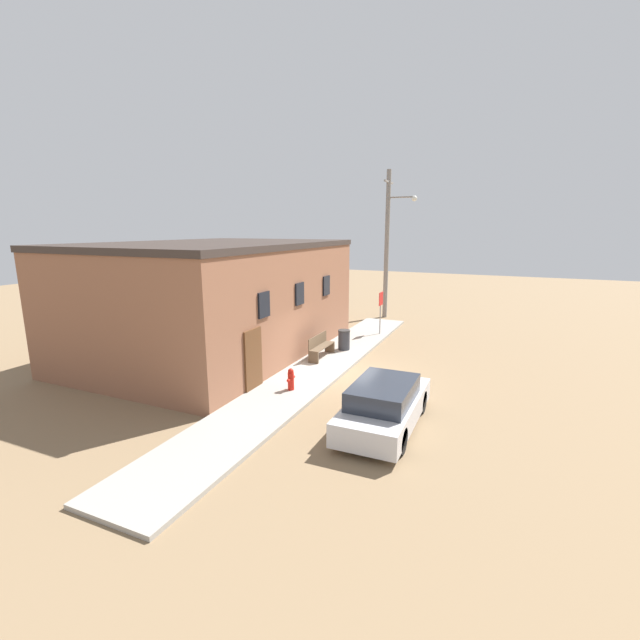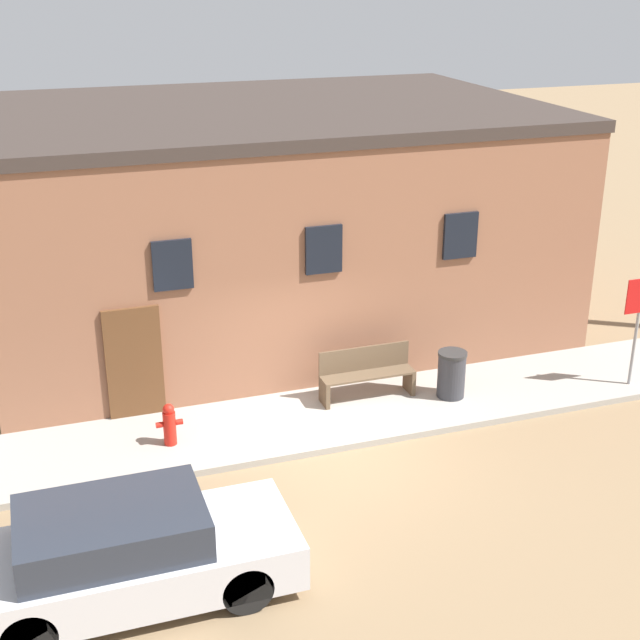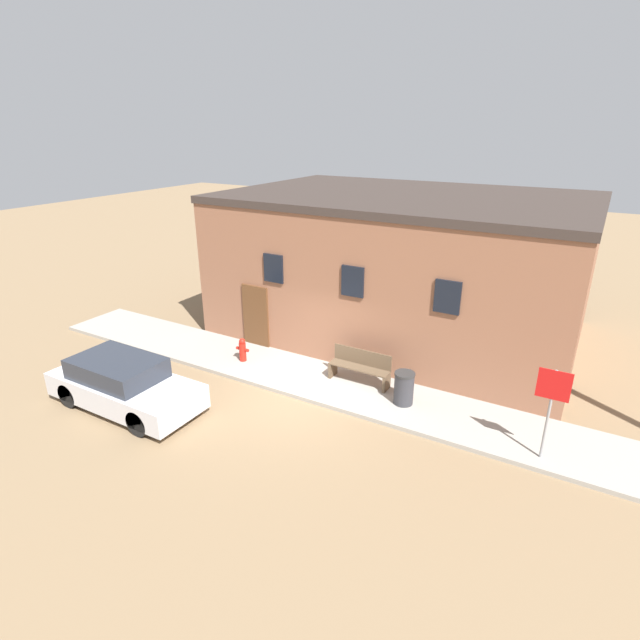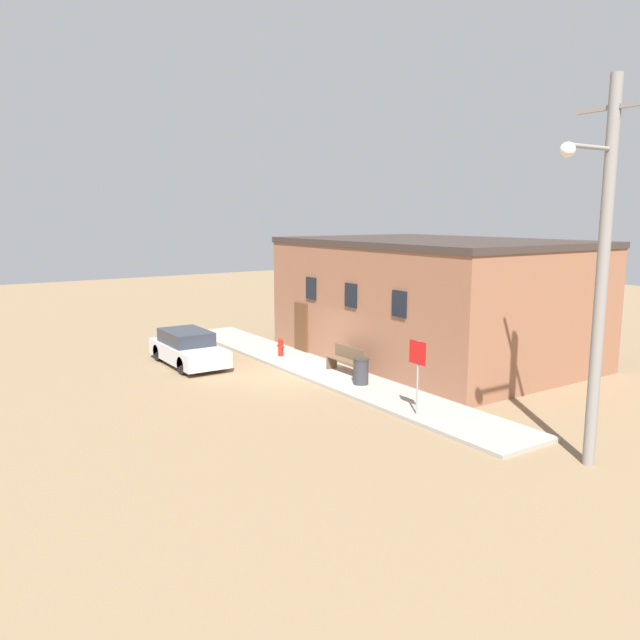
# 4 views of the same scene
# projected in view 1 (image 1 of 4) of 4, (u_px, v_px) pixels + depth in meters

# --- Properties ---
(ground_plane) EXTENTS (80.00, 80.00, 0.00)m
(ground_plane) POSITION_uv_depth(u_px,v_px,m) (345.00, 374.00, 16.49)
(ground_plane) COLOR #846B4C
(sidewalk) EXTENTS (19.79, 2.28, 0.12)m
(sidewalk) POSITION_uv_depth(u_px,v_px,m) (318.00, 369.00, 16.93)
(sidewalk) COLOR #9E998E
(sidewalk) RESTS_ON ground
(brick_building) EXTENTS (11.98, 8.25, 4.93)m
(brick_building) POSITION_uv_depth(u_px,v_px,m) (218.00, 298.00, 19.05)
(brick_building) COLOR #8E5B42
(brick_building) RESTS_ON ground
(fire_hydrant) EXTENTS (0.46, 0.22, 0.76)m
(fire_hydrant) POSITION_uv_depth(u_px,v_px,m) (291.00, 379.00, 14.50)
(fire_hydrant) COLOR red
(fire_hydrant) RESTS_ON sidewalk
(stop_sign) EXTENTS (0.68, 0.06, 2.19)m
(stop_sign) POSITION_uv_depth(u_px,v_px,m) (381.00, 305.00, 21.98)
(stop_sign) COLOR gray
(stop_sign) RESTS_ON sidewalk
(bench) EXTENTS (1.80, 0.44, 0.97)m
(bench) POSITION_uv_depth(u_px,v_px,m) (320.00, 346.00, 18.13)
(bench) COLOR brown
(bench) RESTS_ON sidewalk
(trash_bin) EXTENTS (0.55, 0.55, 0.91)m
(trash_bin) POSITION_uv_depth(u_px,v_px,m) (344.00, 340.00, 19.30)
(trash_bin) COLOR #333338
(trash_bin) RESTS_ON sidewalk
(utility_pole) EXTENTS (1.80, 1.86, 8.91)m
(utility_pole) POSITION_uv_depth(u_px,v_px,m) (388.00, 241.00, 26.06)
(utility_pole) COLOR gray
(utility_pole) RESTS_ON ground
(parked_car) EXTENTS (4.31, 1.76, 1.36)m
(parked_car) POSITION_uv_depth(u_px,v_px,m) (385.00, 405.00, 12.00)
(parked_car) COLOR black
(parked_car) RESTS_ON ground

